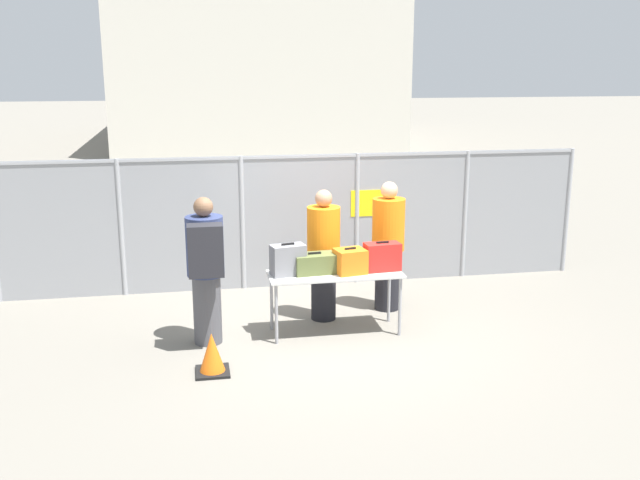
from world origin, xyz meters
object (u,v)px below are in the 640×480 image
inspection_table (335,279)px  security_worker_near (324,253)px  traveler_hooded (206,266)px  suitcase_grey (288,260)px  security_worker_far (388,244)px  suitcase_orange (350,261)px  traffic_cone (212,355)px  suitcase_olive (315,263)px  utility_trailer (419,234)px  suitcase_red (382,257)px

inspection_table → security_worker_near: (-0.05, 0.51, 0.19)m
traveler_hooded → suitcase_grey: bearing=-9.1°
security_worker_far → inspection_table: bearing=35.4°
security_worker_far → security_worker_near: bearing=9.1°
suitcase_orange → traffic_cone: suitcase_orange is taller
traffic_cone → suitcase_olive: bearing=37.5°
traveler_hooded → traffic_cone: (0.01, -0.84, -0.77)m
suitcase_orange → utility_trailer: suitcase_orange is taller
suitcase_grey → security_worker_far: 1.62m
inspection_table → suitcase_grey: size_ratio=3.68×
suitcase_olive → utility_trailer: 4.20m
traffic_cone → security_worker_far: bearing=34.7°
suitcase_red → utility_trailer: (1.61, 3.41, -0.57)m
traveler_hooded → traffic_cone: bearing=-106.4°
security_worker_near → traffic_cone: 2.21m
suitcase_orange → utility_trailer: 4.04m
suitcase_red → security_worker_near: size_ratio=0.26×
suitcase_olive → security_worker_near: bearing=66.4°
inspection_table → security_worker_near: security_worker_near is taller
suitcase_grey → utility_trailer: 4.43m
security_worker_near → utility_trailer: security_worker_near is taller
suitcase_orange → security_worker_near: bearing=113.2°
suitcase_red → utility_trailer: bearing=64.7°
suitcase_olive → suitcase_grey: bearing=-176.4°
inspection_table → suitcase_grey: suitcase_grey is taller
inspection_table → suitcase_grey: bearing=176.6°
suitcase_olive → utility_trailer: (2.46, 3.37, -0.52)m
security_worker_far → traffic_cone: (-2.44, -1.69, -0.70)m
traveler_hooded → suitcase_olive: bearing=-10.3°
suitcase_olive → traveler_hooded: traveler_hooded is taller
security_worker_near → utility_trailer: (2.26, 2.92, -0.52)m
inspection_table → security_worker_far: 1.17m
inspection_table → suitcase_olive: bearing=167.5°
suitcase_grey → suitcase_red: 1.18m
security_worker_far → utility_trailer: security_worker_far is taller
inspection_table → security_worker_near: 0.55m
suitcase_red → suitcase_grey: bearing=179.1°
traveler_hooded → security_worker_far: (2.45, 0.85, -0.07)m
suitcase_red → inspection_table: bearing=-178.4°
suitcase_red → security_worker_far: (0.28, 0.72, -0.03)m
traffic_cone → suitcase_red: bearing=24.2°
suitcase_orange → suitcase_red: bearing=5.8°
suitcase_grey → security_worker_near: 0.72m
suitcase_grey → suitcase_orange: bearing=-4.5°
inspection_table → suitcase_red: size_ratio=3.61×
suitcase_olive → security_worker_far: size_ratio=0.30×
suitcase_olive → security_worker_far: security_worker_far is taller
suitcase_olive → suitcase_red: suitcase_red is taller
security_worker_near → security_worker_far: (0.93, 0.23, 0.02)m
traveler_hooded → suitcase_orange: bearing=-14.7°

